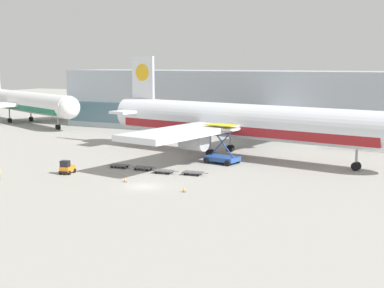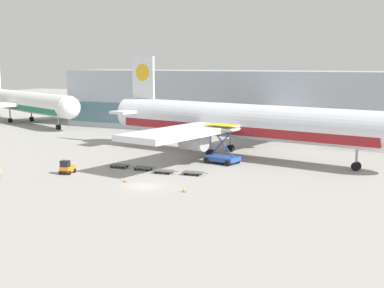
{
  "view_description": "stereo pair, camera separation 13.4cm",
  "coord_description": "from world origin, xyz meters",
  "px_view_note": "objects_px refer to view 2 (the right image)",
  "views": [
    {
      "loc": [
        35.53,
        -57.31,
        15.73
      ],
      "look_at": [
        0.9,
        11.75,
        4.0
      ],
      "focal_mm": 50.0,
      "sensor_mm": 36.0,
      "label": 1
    },
    {
      "loc": [
        35.65,
        -57.25,
        15.73
      ],
      "look_at": [
        0.9,
        11.75,
        4.0
      ],
      "focal_mm": 50.0,
      "sensor_mm": 36.0,
      "label": 2
    }
  ],
  "objects_px": {
    "scissor_lift_loader": "(222,149)",
    "baggage_tug_foreground": "(67,168)",
    "baggage_dolly_second": "(143,168)",
    "traffic_cone_far": "(184,189)",
    "baggage_dolly_third": "(164,171)",
    "traffic_cone_near": "(125,180)",
    "airplane_distant": "(25,102)",
    "baggage_dolly_lead": "(119,165)",
    "baggage_dolly_trail": "(193,172)",
    "airplane_main": "(238,122)"
  },
  "relations": [
    {
      "from": "baggage_dolly_second",
      "to": "baggage_dolly_third",
      "type": "height_order",
      "value": "same"
    },
    {
      "from": "airplane_distant",
      "to": "baggage_dolly_third",
      "type": "height_order",
      "value": "airplane_distant"
    },
    {
      "from": "baggage_dolly_lead",
      "to": "baggage_dolly_third",
      "type": "relative_size",
      "value": 1.0
    },
    {
      "from": "baggage_tug_foreground",
      "to": "baggage_dolly_lead",
      "type": "relative_size",
      "value": 0.71
    },
    {
      "from": "baggage_dolly_third",
      "to": "baggage_dolly_lead",
      "type": "bearing_deg",
      "value": 169.3
    },
    {
      "from": "traffic_cone_near",
      "to": "baggage_dolly_trail",
      "type": "bearing_deg",
      "value": 52.62
    },
    {
      "from": "baggage_dolly_third",
      "to": "baggage_dolly_second",
      "type": "bearing_deg",
      "value": 163.11
    },
    {
      "from": "baggage_dolly_third",
      "to": "traffic_cone_near",
      "type": "distance_m",
      "value": 7.4
    },
    {
      "from": "airplane_main",
      "to": "traffic_cone_near",
      "type": "relative_size",
      "value": 90.52
    },
    {
      "from": "baggage_dolly_second",
      "to": "baggage_dolly_third",
      "type": "xyz_separation_m",
      "value": [
        3.98,
        -0.78,
        0.0
      ]
    },
    {
      "from": "baggage_dolly_lead",
      "to": "baggage_tug_foreground",
      "type": "bearing_deg",
      "value": -126.65
    },
    {
      "from": "baggage_tug_foreground",
      "to": "airplane_distant",
      "type": "bearing_deg",
      "value": -143.35
    },
    {
      "from": "baggage_tug_foreground",
      "to": "traffic_cone_far",
      "type": "relative_size",
      "value": 4.02
    },
    {
      "from": "traffic_cone_near",
      "to": "traffic_cone_far",
      "type": "bearing_deg",
      "value": -8.3
    },
    {
      "from": "baggage_dolly_second",
      "to": "traffic_cone_far",
      "type": "xyz_separation_m",
      "value": [
        11.67,
        -9.32,
        -0.06
      ]
    },
    {
      "from": "scissor_lift_loader",
      "to": "baggage_dolly_second",
      "type": "height_order",
      "value": "scissor_lift_loader"
    },
    {
      "from": "scissor_lift_loader",
      "to": "baggage_dolly_lead",
      "type": "bearing_deg",
      "value": -131.03
    },
    {
      "from": "airplane_distant",
      "to": "traffic_cone_near",
      "type": "xyz_separation_m",
      "value": [
        63.52,
        -47.84,
        -5.1
      ]
    },
    {
      "from": "airplane_distant",
      "to": "baggage_dolly_trail",
      "type": "height_order",
      "value": "airplane_distant"
    },
    {
      "from": "baggage_dolly_lead",
      "to": "traffic_cone_far",
      "type": "bearing_deg",
      "value": -36.05
    },
    {
      "from": "scissor_lift_loader",
      "to": "baggage_dolly_second",
      "type": "relative_size",
      "value": 1.65
    },
    {
      "from": "airplane_distant",
      "to": "baggage_dolly_third",
      "type": "distance_m",
      "value": 77.22
    },
    {
      "from": "airplane_distant",
      "to": "baggage_dolly_lead",
      "type": "distance_m",
      "value": 70.02
    },
    {
      "from": "scissor_lift_loader",
      "to": "baggage_tug_foreground",
      "type": "relative_size",
      "value": 2.31
    },
    {
      "from": "baggage_dolly_third",
      "to": "traffic_cone_far",
      "type": "relative_size",
      "value": 5.64
    },
    {
      "from": "traffic_cone_near",
      "to": "baggage_tug_foreground",
      "type": "bearing_deg",
      "value": 175.78
    },
    {
      "from": "scissor_lift_loader",
      "to": "baggage_dolly_third",
      "type": "relative_size",
      "value": 1.65
    },
    {
      "from": "traffic_cone_far",
      "to": "baggage_dolly_trail",
      "type": "bearing_deg",
      "value": 110.21
    },
    {
      "from": "baggage_tug_foreground",
      "to": "baggage_dolly_lead",
      "type": "bearing_deg",
      "value": 137.44
    },
    {
      "from": "airplane_main",
      "to": "traffic_cone_far",
      "type": "height_order",
      "value": "airplane_main"
    },
    {
      "from": "baggage_dolly_third",
      "to": "baggage_dolly_trail",
      "type": "relative_size",
      "value": 1.0
    },
    {
      "from": "baggage_dolly_lead",
      "to": "baggage_dolly_trail",
      "type": "bearing_deg",
      "value": -4.96
    },
    {
      "from": "airplane_distant",
      "to": "baggage_dolly_second",
      "type": "height_order",
      "value": "airplane_distant"
    },
    {
      "from": "baggage_dolly_second",
      "to": "baggage_tug_foreground",
      "type": "bearing_deg",
      "value": -145.52
    },
    {
      "from": "airplane_distant",
      "to": "scissor_lift_loader",
      "type": "xyz_separation_m",
      "value": [
        69.75,
        -29.73,
        -3.11
      ]
    },
    {
      "from": "scissor_lift_loader",
      "to": "traffic_cone_near",
      "type": "relative_size",
      "value": 9.71
    },
    {
      "from": "baggage_dolly_third",
      "to": "baggage_dolly_trail",
      "type": "distance_m",
      "value": 4.32
    },
    {
      "from": "baggage_dolly_lead",
      "to": "traffic_cone_near",
      "type": "relative_size",
      "value": 5.9
    },
    {
      "from": "baggage_dolly_second",
      "to": "baggage_dolly_trail",
      "type": "height_order",
      "value": "same"
    },
    {
      "from": "baggage_dolly_lead",
      "to": "airplane_distant",
      "type": "bearing_deg",
      "value": 139.2
    },
    {
      "from": "airplane_distant",
      "to": "baggage_dolly_second",
      "type": "relative_size",
      "value": 13.47
    },
    {
      "from": "scissor_lift_loader",
      "to": "baggage_tug_foreground",
      "type": "bearing_deg",
      "value": -124.38
    },
    {
      "from": "airplane_distant",
      "to": "baggage_dolly_trail",
      "type": "relative_size",
      "value": 13.47
    },
    {
      "from": "airplane_main",
      "to": "baggage_tug_foreground",
      "type": "distance_m",
      "value": 29.86
    },
    {
      "from": "airplane_main",
      "to": "airplane_distant",
      "type": "relative_size",
      "value": 1.14
    },
    {
      "from": "baggage_dolly_second",
      "to": "traffic_cone_far",
      "type": "distance_m",
      "value": 14.94
    },
    {
      "from": "baggage_dolly_trail",
      "to": "traffic_cone_far",
      "type": "height_order",
      "value": "traffic_cone_far"
    },
    {
      "from": "baggage_dolly_second",
      "to": "baggage_dolly_trail",
      "type": "xyz_separation_m",
      "value": [
        8.2,
        0.11,
        0.0
      ]
    },
    {
      "from": "airplane_distant",
      "to": "traffic_cone_near",
      "type": "relative_size",
      "value": 79.49
    },
    {
      "from": "airplane_main",
      "to": "traffic_cone_near",
      "type": "distance_m",
      "value": 26.48
    }
  ]
}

